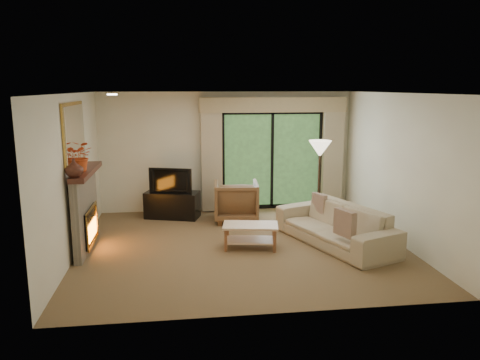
{
  "coord_description": "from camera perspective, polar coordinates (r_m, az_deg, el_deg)",
  "views": [
    {
      "loc": [
        -1.05,
        -7.64,
        2.7
      ],
      "look_at": [
        0.0,
        0.3,
        1.1
      ],
      "focal_mm": 35.0,
      "sensor_mm": 36.0,
      "label": 1
    }
  ],
  "objects": [
    {
      "name": "media_console",
      "position": [
        9.9,
        -8.24,
        -3.01
      ],
      "size": [
        1.2,
        0.79,
        0.55
      ],
      "primitive_type": "cube",
      "rotation": [
        0.0,
        0.0,
        -0.3
      ],
      "color": "black",
      "rests_on": "floor"
    },
    {
      "name": "sofa",
      "position": [
        8.31,
        11.5,
        -5.41
      ],
      "size": [
        1.71,
        2.54,
        0.69
      ],
      "primitive_type": "imported",
      "rotation": [
        0.0,
        0.0,
        -1.2
      ],
      "color": "tan",
      "rests_on": "floor"
    },
    {
      "name": "mirror",
      "position": [
        8.05,
        -19.52,
        5.3
      ],
      "size": [
        0.07,
        1.45,
        1.02
      ],
      "primitive_type": null,
      "color": "#BD933F",
      "rests_on": "wall_left"
    },
    {
      "name": "coffee_table",
      "position": [
        8.0,
        1.27,
        -6.86
      ],
      "size": [
        0.99,
        0.66,
        0.42
      ],
      "primitive_type": null,
      "rotation": [
        0.0,
        0.0,
        -0.17
      ],
      "color": "beige",
      "rests_on": "floor"
    },
    {
      "name": "curtain_right",
      "position": [
        10.65,
        11.18,
        2.99
      ],
      "size": [
        0.45,
        0.18,
        2.35
      ],
      "primitive_type": "cube",
      "color": "tan",
      "rests_on": "floor"
    },
    {
      "name": "armchair",
      "position": [
        9.56,
        -0.48,
        -2.56
      ],
      "size": [
        0.95,
        0.97,
        0.82
      ],
      "primitive_type": "imported",
      "rotation": [
        0.0,
        0.0,
        3.06
      ],
      "color": "brown",
      "rests_on": "floor"
    },
    {
      "name": "floor_lamp",
      "position": [
        9.45,
        9.59,
        -0.26
      ],
      "size": [
        0.48,
        0.48,
        1.67
      ],
      "primitive_type": null,
      "rotation": [
        0.0,
        0.0,
        0.08
      ],
      "color": "#FFEFC9",
      "rests_on": "floor"
    },
    {
      "name": "pillow_far",
      "position": [
        8.85,
        9.65,
        -2.79
      ],
      "size": [
        0.21,
        0.36,
        0.35
      ],
      "primitive_type": "cube",
      "rotation": [
        0.0,
        0.0,
        0.37
      ],
      "color": "brown",
      "rests_on": "sofa"
    },
    {
      "name": "fireplace",
      "position": [
        8.25,
        -18.36,
        -3.43
      ],
      "size": [
        0.24,
        1.7,
        1.37
      ],
      "primitive_type": null,
      "color": "slate",
      "rests_on": "floor"
    },
    {
      "name": "branches",
      "position": [
        7.88,
        -18.89,
        2.76
      ],
      "size": [
        0.5,
        0.45,
        0.49
      ],
      "primitive_type": "imported",
      "rotation": [
        0.0,
        0.0,
        -0.18
      ],
      "color": "#CE491C",
      "rests_on": "fireplace"
    },
    {
      "name": "floor",
      "position": [
        8.17,
        0.28,
        -8.0
      ],
      "size": [
        5.5,
        5.5,
        0.0
      ],
      "primitive_type": "plane",
      "color": "brown",
      "rests_on": "ground"
    },
    {
      "name": "curtain_left",
      "position": [
        10.12,
        -3.48,
        2.75
      ],
      "size": [
        0.45,
        0.18,
        2.35
      ],
      "primitive_type": "cube",
      "color": "tan",
      "rests_on": "floor"
    },
    {
      "name": "wall_left",
      "position": [
        7.95,
        -19.75,
        0.48
      ],
      "size": [
        0.0,
        5.0,
        5.0
      ],
      "primitive_type": "plane",
      "rotation": [
        1.57,
        0.0,
        1.57
      ],
      "color": "#EDE3C6",
      "rests_on": "ground"
    },
    {
      "name": "ceiling",
      "position": [
        7.71,
        0.3,
        10.55
      ],
      "size": [
        5.5,
        5.5,
        0.0
      ],
      "primitive_type": "plane",
      "rotation": [
        3.14,
        0.0,
        0.0
      ],
      "color": "silver",
      "rests_on": "ground"
    },
    {
      "name": "tv",
      "position": [
        9.78,
        -8.33,
        0.03
      ],
      "size": [
        0.9,
        0.38,
        0.52
      ],
      "primitive_type": "imported",
      "rotation": [
        0.0,
        0.0,
        -0.3
      ],
      "color": "black",
      "rests_on": "media_console"
    },
    {
      "name": "cornice",
      "position": [
        10.22,
        4.11,
        9.14
      ],
      "size": [
        3.2,
        0.24,
        0.32
      ],
      "primitive_type": "cube",
      "color": "tan",
      "rests_on": "wall_back"
    },
    {
      "name": "sliding_door",
      "position": [
        10.42,
        3.91,
        2.44
      ],
      "size": [
        2.26,
        0.1,
        2.16
      ],
      "primitive_type": null,
      "color": "black",
      "rests_on": "floor"
    },
    {
      "name": "wall_back",
      "position": [
        10.29,
        -1.6,
        3.48
      ],
      "size": [
        5.0,
        0.0,
        5.0
      ],
      "primitive_type": "plane",
      "rotation": [
        1.57,
        0.0,
        0.0
      ],
      "color": "#EDE3C6",
      "rests_on": "ground"
    },
    {
      "name": "wall_right",
      "position": [
        8.65,
        18.66,
        1.38
      ],
      "size": [
        0.0,
        5.0,
        5.0
      ],
      "primitive_type": "plane",
      "rotation": [
        1.57,
        0.0,
        -1.57
      ],
      "color": "#EDE3C6",
      "rests_on": "ground"
    },
    {
      "name": "vase",
      "position": [
        7.41,
        -19.58,
        1.4
      ],
      "size": [
        0.28,
        0.28,
        0.28
      ],
      "primitive_type": "imported",
      "rotation": [
        0.0,
        0.0,
        0.03
      ],
      "color": "#452118",
      "rests_on": "fireplace"
    },
    {
      "name": "pillow_near",
      "position": [
        7.6,
        12.66,
        -5.15
      ],
      "size": [
        0.26,
        0.43,
        0.42
      ],
      "primitive_type": "cube",
      "rotation": [
        0.0,
        0.0,
        0.37
      ],
      "color": "brown",
      "rests_on": "sofa"
    },
    {
      "name": "wall_front",
      "position": [
        5.43,
        3.87,
        -3.68
      ],
      "size": [
        5.0,
        0.0,
        5.0
      ],
      "primitive_type": "plane",
      "rotation": [
        -1.57,
        0.0,
        0.0
      ],
      "color": "#EDE3C6",
      "rests_on": "ground"
    }
  ]
}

